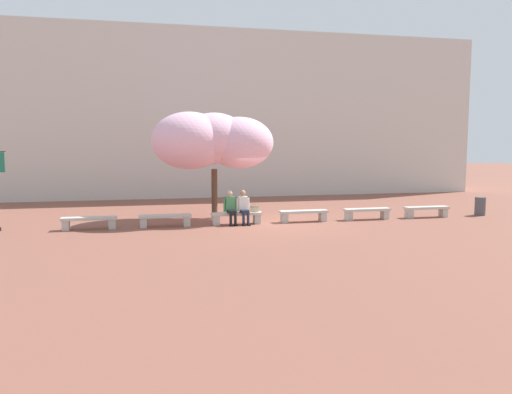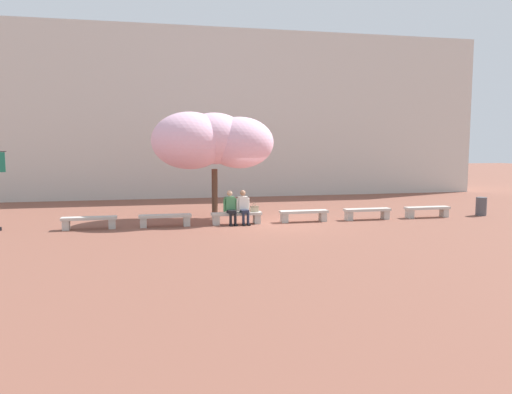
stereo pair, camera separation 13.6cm
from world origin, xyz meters
The scene contains 13 objects.
ground_plane centered at (0.00, 0.00, 0.00)m, with size 100.00×100.00×0.00m, color brown.
building_facade centered at (0.00, 11.49, 4.72)m, with size 30.55×4.00×9.44m, color beige.
stone_bench_west_end centered at (-6.68, 0.00, 0.31)m, with size 1.91×0.42×0.45m.
stone_bench_near_west centered at (-4.01, 0.00, 0.31)m, with size 1.91×0.42×0.45m.
stone_bench_center centered at (-1.34, 0.00, 0.31)m, with size 1.91×0.42×0.45m.
stone_bench_near_east centered at (1.34, 0.00, 0.31)m, with size 1.91×0.42×0.45m.
stone_bench_east_end centered at (4.01, 0.00, 0.31)m, with size 1.91×0.42×0.45m.
stone_bench_far_east centered at (6.68, 0.00, 0.31)m, with size 1.91×0.42×0.45m.
person_seated_left centered at (-1.58, -0.05, 0.70)m, with size 0.51×0.72×1.29m.
person_seated_right centered at (-1.08, -0.05, 0.70)m, with size 0.51×0.70×1.29m.
handbag centered at (-0.63, 0.03, 0.58)m, with size 0.30×0.15×0.34m.
cherry_tree_main centered at (-2.04, 1.66, 3.17)m, with size 4.91×3.18×4.31m.
trash_bin centered at (9.26, 0.05, 0.39)m, with size 0.44×0.44×0.78m, color #4C4C51.
Camera 1 is at (-4.75, -18.44, 3.05)m, focal length 35.00 mm.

